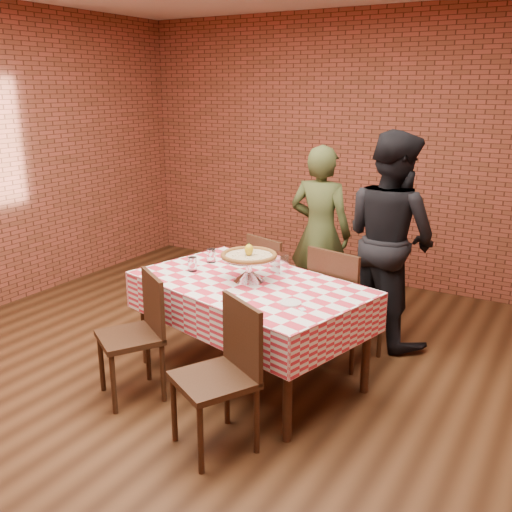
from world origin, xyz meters
name	(u,v)px	position (x,y,z in m)	size (l,w,h in m)	color
ground	(204,393)	(0.00, 0.00, 0.00)	(6.00, 6.00, 0.00)	black
back_wall	(363,150)	(0.00, 3.00, 1.45)	(5.50, 5.50, 0.00)	brown
table	(250,330)	(0.15, 0.39, 0.38)	(1.66, 0.99, 0.75)	#361E12
tablecloth	(250,300)	(0.15, 0.39, 0.62)	(1.69, 1.03, 0.28)	#CC2C3F
pizza_stand	(249,269)	(0.13, 0.41, 0.85)	(0.40, 0.40, 0.18)	silver
pizza	(249,256)	(0.13, 0.41, 0.94)	(0.41, 0.41, 0.03)	#C8B68B
lemon	(249,250)	(0.13, 0.41, 0.99)	(0.06, 0.06, 0.08)	yellow
water_glass_left	(192,264)	(-0.36, 0.38, 0.81)	(0.07, 0.07, 0.11)	white
water_glass_right	(211,256)	(-0.36, 0.64, 0.81)	(0.07, 0.07, 0.11)	white
side_plate	(290,303)	(0.60, 0.15, 0.76)	(0.14, 0.14, 0.01)	white
sweetener_packet_a	(292,306)	(0.64, 0.11, 0.76)	(0.05, 0.04, 0.01)	white
sweetener_packet_b	(302,309)	(0.72, 0.09, 0.76)	(0.05, 0.04, 0.01)	white
condiment_caddy	(280,263)	(0.23, 0.69, 0.83)	(0.11, 0.09, 0.15)	silver
chair_near_left	(130,339)	(-0.42, -0.28, 0.44)	(0.40, 0.40, 0.88)	#361E12
chair_near_right	(214,379)	(0.43, -0.48, 0.45)	(0.43, 0.43, 0.91)	#361E12
chair_far_left	(279,284)	(-0.06, 1.24, 0.45)	(0.41, 0.41, 0.89)	#361E12
chair_far_right	(347,303)	(0.65, 1.04, 0.47)	(0.46, 0.46, 0.94)	#361E12
diner_olive	(320,233)	(0.07, 1.78, 0.81)	(0.59, 0.39, 1.62)	#3A4321
diner_black	(390,239)	(0.80, 1.59, 0.89)	(0.87, 0.68, 1.79)	black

